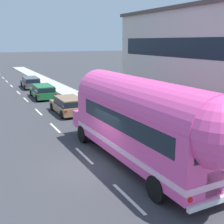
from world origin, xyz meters
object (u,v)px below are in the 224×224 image
object	(u,v)px
painted_bus	(144,120)
car_lead	(68,104)
car_third	(31,82)
car_second	(43,91)

from	to	relation	value
painted_bus	car_lead	size ratio (longest dim) A/B	2.66
car_third	car_lead	bearing A→B (deg)	-89.63
painted_bus	car_third	distance (m)	26.23
painted_bus	car_second	distance (m)	18.91
car_lead	car_third	size ratio (longest dim) A/B	0.94
car_lead	car_second	distance (m)	7.45
painted_bus	car_third	bearing A→B (deg)	89.99
painted_bus	car_third	size ratio (longest dim) A/B	2.51
car_lead	car_third	xyz separation A→B (m)	(-0.10, 14.78, 0.01)
car_lead	car_second	bearing A→B (deg)	92.20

